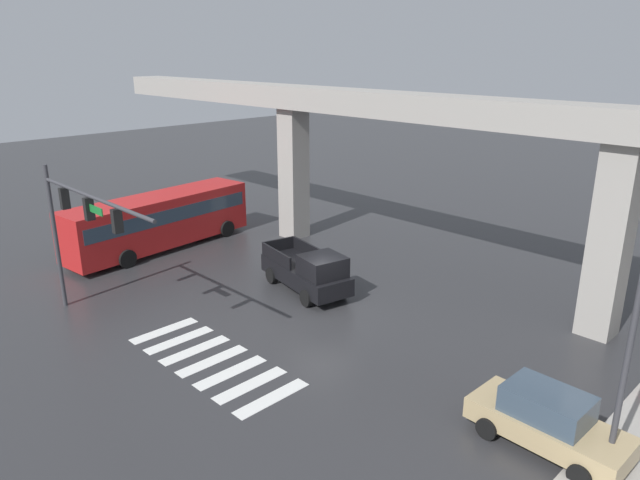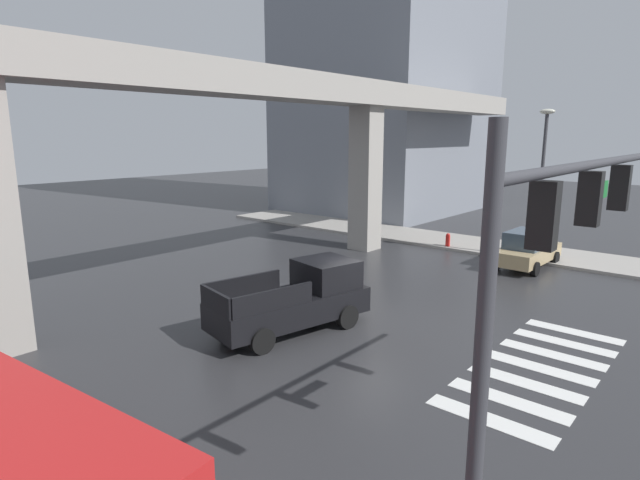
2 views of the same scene
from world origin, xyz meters
name	(u,v)px [view 2 (image 2 of 2)]	position (x,y,z in m)	size (l,w,h in m)	color
ground_plane	(367,319)	(0.00, 0.00, 0.00)	(120.00, 120.00, 0.00)	#2D2D30
crosswalk_stripes	(539,368)	(0.00, -5.57, 0.01)	(7.15, 2.80, 0.01)	silver
elevated_overpass	(234,100)	(0.00, 6.41, 7.37)	(49.96, 2.06, 8.71)	#9E9991
sidewalk_east	(477,245)	(13.33, 2.00, 0.07)	(4.00, 36.00, 0.15)	#9E9991
pickup_truck	(298,299)	(-2.09, 1.20, 0.99)	(5.38, 2.89, 2.08)	black
sedan_tan	(527,249)	(10.48, -1.63, 0.85)	(4.34, 2.04, 1.72)	tan
traffic_signal_mast	(565,243)	(-5.82, -7.37, 4.56)	(8.69, 0.32, 6.20)	#38383D
street_lamp_near_corner	(543,167)	(12.13, -1.50, 4.56)	(0.44, 0.70, 7.24)	#38383D
fire_hydrant	(448,241)	(11.73, 2.97, 0.43)	(0.24, 0.24, 0.85)	red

